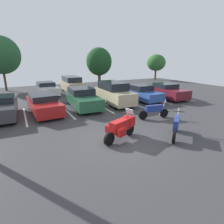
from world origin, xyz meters
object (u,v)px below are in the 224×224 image
(car_blue, at_px, (142,93))
(car_maroon, at_px, (167,91))
(motorcycle_third, at_px, (154,111))
(motorcycle_second, at_px, (176,126))
(car_charcoal, at_px, (0,108))
(car_far_white, at_px, (47,89))
(car_red, at_px, (44,104))
(car_champagne, at_px, (114,93))
(motorcycle_touring, at_px, (122,126))
(car_far_tan, at_px, (72,84))
(car_green, at_px, (83,98))

(car_blue, distance_m, car_maroon, 2.83)
(motorcycle_third, bearing_deg, motorcycle_second, -108.93)
(motorcycle_third, bearing_deg, car_charcoal, 151.69)
(car_charcoal, bearing_deg, car_far_white, 59.81)
(car_charcoal, relative_size, car_red, 0.90)
(car_charcoal, relative_size, car_champagne, 0.91)
(motorcycle_touring, xyz_separation_m, car_far_tan, (1.45, 13.83, 0.26))
(car_far_white, bearing_deg, car_far_tan, 6.58)
(car_far_tan, bearing_deg, car_charcoal, -133.81)
(motorcycle_third, distance_m, car_blue, 5.44)
(car_green, bearing_deg, car_charcoal, -179.50)
(car_red, height_order, car_far_white, car_far_white)
(car_blue, relative_size, car_far_tan, 0.88)
(car_green, xyz_separation_m, car_maroon, (8.66, -0.48, -0.06))
(motorcycle_touring, xyz_separation_m, car_blue, (6.17, 6.57, 0.03))
(motorcycle_third, relative_size, car_champagne, 0.45)
(motorcycle_touring, xyz_separation_m, car_champagne, (3.17, 6.66, 0.26))
(motorcycle_third, relative_size, car_red, 0.44)
(motorcycle_third, distance_m, car_charcoal, 10.24)
(car_red, bearing_deg, car_blue, 0.06)
(motorcycle_third, bearing_deg, car_far_white, 113.27)
(car_red, xyz_separation_m, car_maroon, (11.68, -0.34, 0.03))
(car_maroon, bearing_deg, car_far_tan, 134.66)
(car_champagne, bearing_deg, car_far_tan, 103.50)
(motorcycle_second, bearing_deg, motorcycle_touring, 158.41)
(motorcycle_second, height_order, car_red, car_red)
(car_charcoal, distance_m, car_far_tan, 9.96)
(car_charcoal, distance_m, car_red, 2.73)
(car_champagne, bearing_deg, motorcycle_touring, -115.47)
(car_blue, height_order, car_maroon, car_maroon)
(motorcycle_second, bearing_deg, car_red, 125.00)
(car_charcoal, height_order, car_blue, car_blue)
(car_red, bearing_deg, motorcycle_touring, -67.56)
(motorcycle_second, distance_m, car_blue, 8.40)
(car_far_tan, bearing_deg, car_champagne, -76.50)
(motorcycle_second, bearing_deg, car_green, 106.56)
(car_charcoal, relative_size, car_far_white, 0.96)
(car_green, height_order, car_far_tan, car_far_tan)
(car_far_white, bearing_deg, car_maroon, -34.90)
(motorcycle_touring, height_order, car_red, motorcycle_touring)
(car_champagne, relative_size, car_maroon, 1.04)
(car_charcoal, bearing_deg, car_blue, -0.37)
(car_red, relative_size, car_far_white, 1.07)
(motorcycle_touring, relative_size, car_far_white, 0.47)
(motorcycle_second, height_order, motorcycle_third, motorcycle_second)
(car_green, xyz_separation_m, car_far_white, (-1.77, 6.80, -0.07))
(motorcycle_second, relative_size, car_maroon, 0.40)
(motorcycle_second, height_order, car_far_tan, car_far_tan)
(car_blue, bearing_deg, car_far_tan, 123.01)
(car_champagne, bearing_deg, car_maroon, -4.33)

